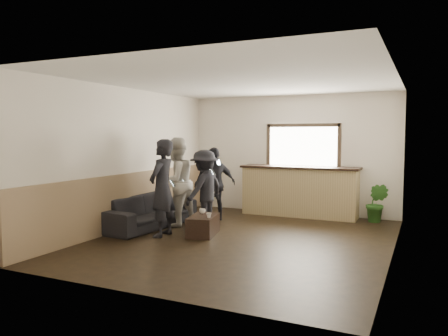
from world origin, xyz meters
The scene contains 12 objects.
ground centered at (0.00, 0.00, 0.00)m, with size 5.00×6.00×0.01m, color black.
room_shell centered at (-0.74, 0.00, 1.47)m, with size 5.01×6.01×2.80m.
bar_counter centered at (0.30, 2.70, 0.64)m, with size 2.70×0.68×2.13m.
sofa centered at (-2.15, 0.20, 0.32)m, with size 2.22×0.87×0.65m, color black.
coffee_table centered at (-0.81, 0.03, 0.18)m, with size 0.45×0.82×0.36m, color black.
cup_a centered at (-0.93, 0.22, 0.41)m, with size 0.12×0.12×0.09m, color silver.
cup_b centered at (-0.63, -0.10, 0.41)m, with size 0.09×0.09×0.09m, color silver.
potted_plant centered at (2.01, 2.62, 0.42)m, with size 0.46×0.37×0.84m, color #2D6623.
person_a centered at (-1.46, -0.36, 0.90)m, with size 0.51×0.68×1.79m.
person_b centered at (-1.70, 0.53, 0.91)m, with size 0.93×1.05×1.81m.
person_c centered at (-1.12, 0.68, 0.78)m, with size 0.75×1.10×1.57m.
person_d centered at (-1.24, 1.41, 0.80)m, with size 0.93×0.94×1.60m.
Camera 1 is at (2.93, -7.10, 1.86)m, focal length 35.00 mm.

